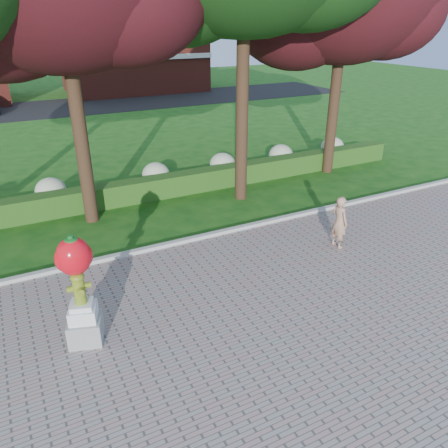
% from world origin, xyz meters
% --- Properties ---
extents(ground, '(100.00, 100.00, 0.00)m').
position_xyz_m(ground, '(0.00, 0.00, 0.00)').
color(ground, '#144812').
rests_on(ground, ground).
extents(walkway, '(40.00, 14.00, 0.04)m').
position_xyz_m(walkway, '(0.00, -4.00, 0.02)').
color(walkway, gray).
rests_on(walkway, ground).
extents(curb, '(40.00, 0.18, 0.15)m').
position_xyz_m(curb, '(0.00, 3.00, 0.07)').
color(curb, '#ADADA5').
rests_on(curb, ground).
extents(lawn_hedge, '(24.00, 0.70, 0.80)m').
position_xyz_m(lawn_hedge, '(0.00, 7.00, 0.40)').
color(lawn_hedge, '#1B4513').
rests_on(lawn_hedge, ground).
extents(hydrangea_row, '(20.10, 1.10, 0.99)m').
position_xyz_m(hydrangea_row, '(0.57, 8.00, 0.55)').
color(hydrangea_row, '#A7B187').
rests_on(hydrangea_row, ground).
extents(street, '(50.00, 8.00, 0.02)m').
position_xyz_m(street, '(0.00, 28.00, 0.01)').
color(street, black).
rests_on(street, ground).
extents(building_right, '(12.00, 8.00, 6.40)m').
position_xyz_m(building_right, '(8.00, 34.00, 3.20)').
color(building_right, maroon).
rests_on(building_right, ground).
extents(hydrant_sculpture, '(0.85, 0.85, 2.49)m').
position_xyz_m(hydrant_sculpture, '(-3.41, -0.19, 1.36)').
color(hydrant_sculpture, gray).
rests_on(hydrant_sculpture, walkway).
extents(woman, '(0.40, 0.59, 1.58)m').
position_xyz_m(woman, '(4.12, 0.69, 0.83)').
color(woman, tan).
rests_on(woman, walkway).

